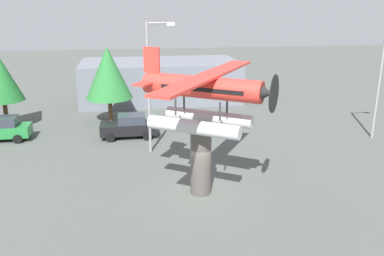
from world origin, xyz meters
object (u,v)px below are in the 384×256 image
object	(u,v)px
car_mid_black	(129,126)
streetlight_secondary	(382,79)
storefront_building	(160,81)
tree_east	(108,73)
car_near_green	(1,129)
tree_west	(1,78)
display_pedestal	(201,161)
floatplane_monument	(204,97)
streetlight_primary	(151,80)

from	to	relation	value
car_mid_black	streetlight_secondary	size ratio (longest dim) A/B	0.54
storefront_building	tree_east	distance (m)	9.29
car_near_green	tree_east	xyz separation A→B (m)	(7.79, 3.63, 3.33)
tree_west	car_near_green	bearing A→B (deg)	-81.68
car_mid_black	streetlight_secondary	bearing A→B (deg)	170.97
display_pedestal	car_near_green	world-z (taller)	display_pedestal
display_pedestal	streetlight_secondary	world-z (taller)	streetlight_secondary
car_near_green	car_mid_black	size ratio (longest dim) A/B	1.00
display_pedestal	car_mid_black	size ratio (longest dim) A/B	0.86
streetlight_secondary	tree_east	xyz separation A→B (m)	(-19.80, 7.29, -0.28)
display_pedestal	streetlight_secondary	distance (m)	16.44
display_pedestal	tree_west	distance (m)	19.55
car_near_green	tree_east	distance (m)	9.22
car_near_green	tree_west	distance (m)	4.56
floatplane_monument	streetlight_primary	world-z (taller)	streetlight_primary
car_near_green	tree_west	bearing A→B (deg)	-81.68
car_near_green	storefront_building	xyz separation A→B (m)	(12.63, 11.25, 1.12)
streetlight_primary	streetlight_secondary	distance (m)	16.72
streetlight_primary	streetlight_secondary	size ratio (longest dim) A/B	1.12
display_pedestal	streetlight_secondary	xyz separation A→B (m)	(14.59, 7.09, 2.68)
display_pedestal	floatplane_monument	distance (m)	3.48
car_mid_black	tree_east	size ratio (longest dim) A/B	0.66
tree_east	floatplane_monument	bearing A→B (deg)	-69.80
display_pedestal	car_mid_black	world-z (taller)	display_pedestal
display_pedestal	storefront_building	size ratio (longest dim) A/B	0.23
floatplane_monument	tree_east	bearing A→B (deg)	143.55
car_near_green	tree_west	xyz separation A→B (m)	(-0.47, 3.24, 3.17)
display_pedestal	floatplane_monument	xyz separation A→B (m)	(0.11, -0.07, 3.48)
streetlight_secondary	tree_west	distance (m)	28.90
streetlight_primary	storefront_building	size ratio (longest dim) A/B	0.55
floatplane_monument	car_near_green	size ratio (longest dim) A/B	2.21
display_pedestal	car_mid_black	xyz separation A→B (m)	(-3.67, 9.99, -0.93)
car_mid_black	tree_east	world-z (taller)	tree_east
storefront_building	streetlight_primary	bearing A→B (deg)	-96.48
tree_east	streetlight_primary	bearing A→B (deg)	-68.32
streetlight_secondary	storefront_building	distance (m)	21.27
streetlight_primary	tree_west	distance (m)	13.57
display_pedestal	streetlight_primary	distance (m)	7.62
streetlight_secondary	tree_east	world-z (taller)	streetlight_secondary
car_near_green	streetlight_secondary	world-z (taller)	streetlight_secondary
car_near_green	streetlight_primary	xyz separation A→B (m)	(10.88, -4.14, 4.09)
floatplane_monument	tree_west	distance (m)	19.59
car_near_green	car_mid_black	bearing A→B (deg)	175.35
floatplane_monument	car_mid_black	distance (m)	11.62
storefront_building	car_near_green	bearing A→B (deg)	-138.30
display_pedestal	streetlight_primary	xyz separation A→B (m)	(-2.12, 6.61, 3.16)
streetlight_secondary	streetlight_primary	bearing A→B (deg)	-178.34
floatplane_monument	car_mid_black	size ratio (longest dim) A/B	2.21
streetlight_primary	tree_west	bearing A→B (deg)	146.97
floatplane_monument	tree_east	distance (m)	15.44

